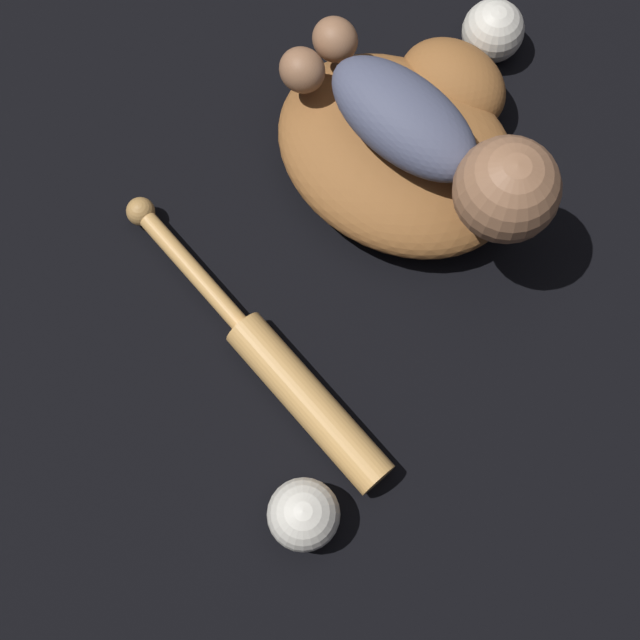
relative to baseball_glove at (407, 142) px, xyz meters
The scene contains 6 objects.
ground_plane 0.08m from the baseball_glove, 31.36° to the left, with size 6.00×6.00×0.00m, color black.
baseball_glove is the anchor object (origin of this frame).
baby_figure 0.11m from the baseball_glove, 17.37° to the right, with size 0.36×0.12×0.12m.
baseball_bat 0.32m from the baseball_glove, 73.57° to the right, with size 0.45×0.07×0.05m.
baseball 0.46m from the baseball_glove, 61.04° to the right, with size 0.08×0.08×0.08m.
baseball_spare 0.20m from the baseball_glove, 99.07° to the left, with size 0.08×0.08×0.08m.
Camera 1 is at (0.24, -0.48, 1.01)m, focal length 50.00 mm.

